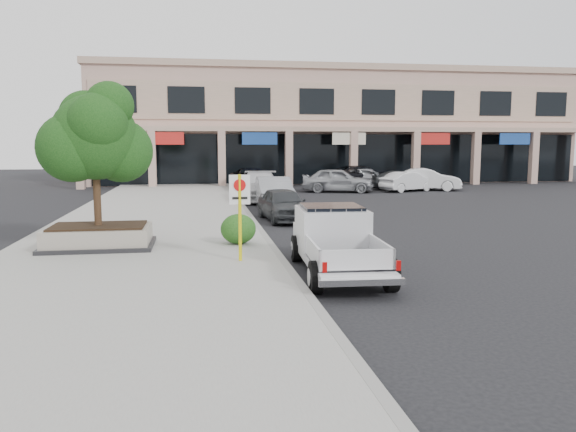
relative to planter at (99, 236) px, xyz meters
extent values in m
plane|color=black|center=(6.74, -2.71, -0.48)|extent=(120.00, 120.00, 0.00)
cube|color=gray|center=(1.24, 3.29, -0.40)|extent=(8.00, 52.00, 0.15)
cube|color=gray|center=(5.19, 3.29, -0.40)|extent=(0.20, 52.00, 0.15)
cube|color=tan|center=(14.74, 31.29, 4.02)|extent=(40.00, 10.00, 9.00)
cube|color=tan|center=(14.74, 31.29, 8.77)|extent=(40.40, 10.40, 0.50)
cube|color=tan|center=(14.74, 25.19, 3.82)|extent=(40.00, 2.20, 0.35)
cube|color=tan|center=(-5.26, 24.34, 1.62)|extent=(0.55, 0.55, 4.20)
cube|color=black|center=(14.74, 26.24, 1.52)|extent=(39.20, 0.08, 3.90)
cube|color=black|center=(0.00, 0.00, -0.27)|extent=(3.20, 2.20, 0.12)
cube|color=gray|center=(0.00, 0.00, 0.04)|extent=(3.00, 2.00, 0.50)
cube|color=black|center=(0.00, 0.00, 0.32)|extent=(2.70, 1.70, 0.06)
cylinder|color=#302212|center=(0.00, 0.00, 1.45)|extent=(0.22, 0.22, 2.20)
sphere|color=#0E340E|center=(0.00, 0.00, 2.95)|extent=(2.50, 2.50, 2.50)
sphere|color=#0E340E|center=(0.70, 0.30, 2.55)|extent=(1.90, 1.90, 1.90)
sphere|color=#0E340E|center=(-0.30, 0.50, 3.55)|extent=(1.60, 1.60, 1.60)
cylinder|color=yellow|center=(4.05, -2.63, 0.82)|extent=(0.09, 0.09, 2.30)
cube|color=white|center=(4.05, -2.63, 1.57)|extent=(0.55, 0.03, 0.78)
cylinder|color=red|center=(4.05, -2.66, 1.69)|extent=(0.32, 0.02, 0.32)
ellipsoid|color=#183F12|center=(4.18, -0.10, 0.14)|extent=(1.10, 0.99, 0.93)
imported|color=#303335|center=(6.53, 5.97, 0.22)|extent=(2.02, 4.22, 1.39)
imported|color=#9C9EA4|center=(6.76, 10.59, 0.31)|extent=(1.73, 4.76, 1.56)
imported|color=silver|center=(6.43, 14.47, 0.34)|extent=(3.03, 5.87, 1.63)
imported|color=black|center=(6.56, 20.96, 0.31)|extent=(2.73, 5.69, 1.56)
imported|color=#999BA0|center=(12.22, 19.14, 0.34)|extent=(5.13, 3.17, 1.63)
imported|color=silver|center=(17.05, 18.95, 0.19)|extent=(4.25, 2.88, 1.33)
imported|color=#333639|center=(17.28, 20.27, 0.19)|extent=(4.77, 2.38, 1.33)
imported|color=black|center=(15.15, 23.44, 0.32)|extent=(6.15, 3.84, 1.59)
imported|color=#AEB0B7|center=(15.34, 22.72, 0.27)|extent=(4.74, 3.39, 1.50)
imported|color=silver|center=(18.67, 19.57, 0.28)|extent=(4.88, 3.01, 1.52)
camera|label=1|loc=(2.98, -17.32, 2.79)|focal=35.00mm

